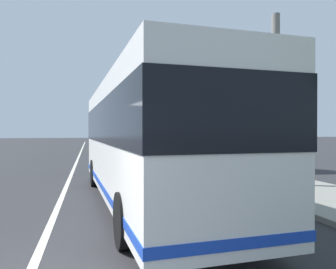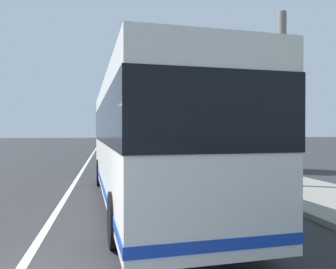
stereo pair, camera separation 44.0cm
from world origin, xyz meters
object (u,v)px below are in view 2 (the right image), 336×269
Objects in this scene: car_side_street at (117,144)px; car_behind_bus at (119,141)px; utility_pole at (282,101)px; coach_bus at (146,136)px; roadside_tree_mid_block at (227,99)px.

car_behind_bus is (11.50, -0.56, 0.02)m from car_side_street.
utility_pole reaches higher than car_side_street.
roadside_tree_mid_block is at bearing -38.42° from coach_bus.
utility_pole is at bearing -173.73° from car_behind_bus.
car_behind_bus reaches higher than car_side_street.
roadside_tree_mid_block is at bearing -161.09° from car_side_street.
utility_pole is (-25.39, -5.09, 2.48)m from car_side_street.
utility_pole is (-6.25, 0.27, -0.69)m from roadside_tree_mid_block.
coach_bus is 5.45m from utility_pole.
coach_bus is 26.84m from car_side_street.
car_side_street is at bearing 176.47° from car_behind_bus.
utility_pole is (-36.88, -4.52, 2.46)m from car_behind_bus.
utility_pole is (1.43, -5.11, 1.26)m from coach_bus.
roadside_tree_mid_block is (-30.64, -4.79, 3.16)m from car_behind_bus.
car_behind_bus is at bearing 0.47° from car_side_street.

